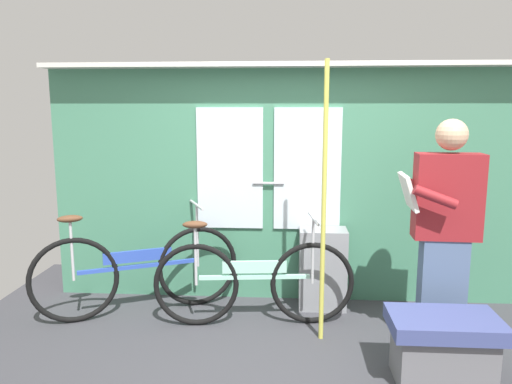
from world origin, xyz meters
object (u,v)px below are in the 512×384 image
object	(u,v)px
bicycle_leaning_behind	(254,281)
passenger_reading_newspaper	(444,229)
bicycle_near_door	(138,271)
bench_seat_corner	(443,347)
trash_bin_by_wall	(322,268)
handrail_pole	(324,205)

from	to	relation	value
bicycle_leaning_behind	passenger_reading_newspaper	world-z (taller)	passenger_reading_newspaper
bicycle_near_door	bicycle_leaning_behind	xyz separation A→B (m)	(1.02, -0.15, -0.02)
bicycle_leaning_behind	passenger_reading_newspaper	bearing A→B (deg)	-16.56
bicycle_near_door	passenger_reading_newspaper	distance (m)	2.52
bench_seat_corner	passenger_reading_newspaper	bearing A→B (deg)	76.48
trash_bin_by_wall	bench_seat_corner	bearing A→B (deg)	-59.34
trash_bin_by_wall	bicycle_leaning_behind	bearing A→B (deg)	-145.53
bicycle_leaning_behind	bench_seat_corner	size ratio (longest dim) A/B	2.35
bicycle_leaning_behind	trash_bin_by_wall	distance (m)	0.71
bicycle_leaning_behind	trash_bin_by_wall	bearing A→B (deg)	28.23
bicycle_leaning_behind	passenger_reading_newspaper	size ratio (longest dim) A/B	0.97
bench_seat_corner	trash_bin_by_wall	bearing A→B (deg)	120.66
bicycle_leaning_behind	bench_seat_corner	world-z (taller)	bicycle_leaning_behind
bicycle_near_door	passenger_reading_newspaper	size ratio (longest dim) A/B	0.97
passenger_reading_newspaper	handrail_pole	world-z (taller)	handrail_pole
bicycle_near_door	handrail_pole	xyz separation A→B (m)	(1.56, -0.37, 0.67)
bicycle_leaning_behind	bench_seat_corner	xyz separation A→B (m)	(1.29, -0.78, -0.13)
passenger_reading_newspaper	handrail_pole	bearing A→B (deg)	-0.12
bicycle_leaning_behind	trash_bin_by_wall	xyz separation A→B (m)	(0.59, 0.40, -0.01)
bench_seat_corner	bicycle_near_door	bearing A→B (deg)	157.92
trash_bin_by_wall	passenger_reading_newspaper	bearing A→B (deg)	-38.60
passenger_reading_newspaper	handrail_pole	xyz separation A→B (m)	(-0.88, 0.04, 0.16)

